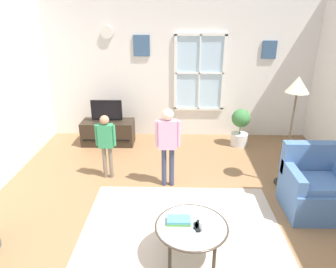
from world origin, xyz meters
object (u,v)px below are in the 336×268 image
coffee_table (191,228)px  floor_lamp (296,96)px  remote_near_books (197,225)px  remote_near_cup (197,227)px  person_pink_shirt (168,139)px  potted_plant_by_window (240,126)px  television (107,110)px  tv_stand (108,132)px  book_stack (179,220)px  cup (203,226)px  armchair (315,188)px  person_green_shirt (106,140)px

coffee_table → floor_lamp: bearing=46.9°
remote_near_books → remote_near_cup: bearing=-95.6°
person_pink_shirt → floor_lamp: floor_lamp is taller
coffee_table → potted_plant_by_window: 3.24m
television → tv_stand: bearing=90.0°
television → book_stack: television is taller
coffee_table → remote_near_cup: size_ratio=5.49×
television → cup: (1.62, -3.13, -0.22)m
remote_near_books → floor_lamp: 2.35m
television → cup: size_ratio=6.20×
armchair → coffee_table: 1.90m
coffee_table → remote_near_books: remote_near_books is taller
television → floor_lamp: 3.42m
person_green_shirt → person_pink_shirt: bearing=-12.7°
potted_plant_by_window → coffee_table: bearing=-109.7°
cup → floor_lamp: 2.34m
remote_near_cup → person_green_shirt: (-1.29, 1.76, 0.21)m
potted_plant_by_window → television: bearing=179.6°
television → coffee_table: 3.43m
tv_stand → cup: bearing=-62.6°
cup → remote_near_cup: size_ratio=0.69×
remote_near_cup → tv_stand: bearing=116.7°
tv_stand → person_pink_shirt: bearing=-51.9°
armchair → person_pink_shirt: person_pink_shirt is taller
television → remote_near_books: television is taller
person_green_shirt → potted_plant_by_window: size_ratio=1.40×
coffee_table → person_green_shirt: (-1.24, 1.72, 0.25)m
television → book_stack: (1.38, -3.02, -0.24)m
tv_stand → television: 0.46m
television → person_pink_shirt: bearing=-51.9°
remote_near_books → potted_plant_by_window: size_ratio=0.19×
armchair → book_stack: bearing=-153.8°
tv_stand → television: bearing=-90.0°
person_pink_shirt → person_green_shirt: (-0.96, 0.21, -0.11)m
remote_near_books → potted_plant_by_window: potted_plant_by_window is taller
person_pink_shirt → tv_stand: bearing=128.1°
tv_stand → armchair: armchair is taller
floor_lamp → person_pink_shirt: bearing=-177.1°
armchair → potted_plant_by_window: bearing=105.0°
remote_near_cup → floor_lamp: (1.44, 1.63, 0.95)m
cup → person_pink_shirt: (-0.39, 1.56, 0.29)m
coffee_table → floor_lamp: 2.40m
tv_stand → person_green_shirt: bearing=-78.6°
armchair → coffee_table: (-1.66, -0.93, 0.08)m
coffee_table → remote_near_books: (0.06, 0.00, 0.04)m
cup → tv_stand: bearing=117.4°
book_stack → floor_lamp: floor_lamp is taller
remote_near_cup → potted_plant_by_window: (1.04, 3.09, -0.04)m
armchair → remote_near_books: armchair is taller
armchair → floor_lamp: size_ratio=0.52×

